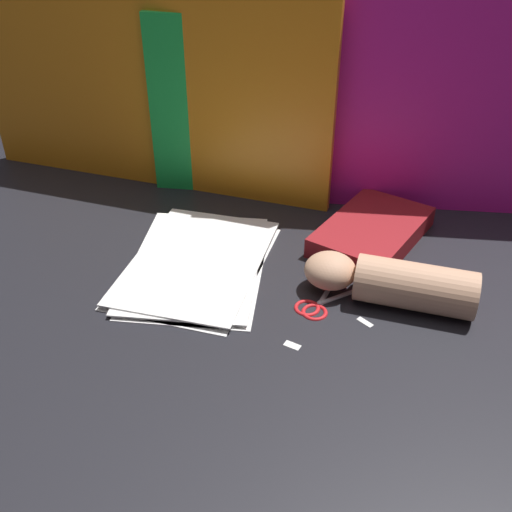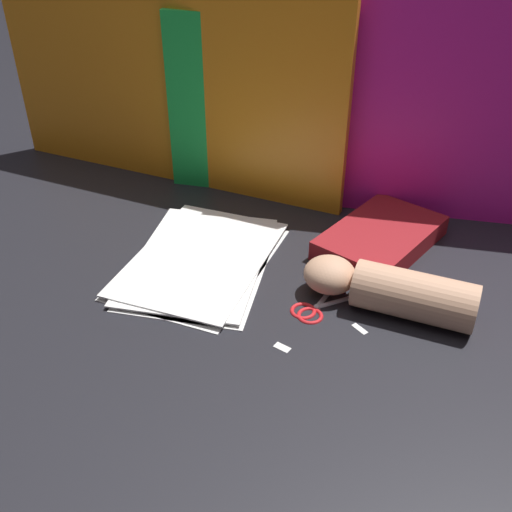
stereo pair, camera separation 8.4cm
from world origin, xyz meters
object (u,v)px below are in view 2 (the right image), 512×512
(book_closed, at_px, (381,238))
(hand_forearm, at_px, (391,290))
(paper_stack, at_px, (201,260))
(scissors, at_px, (320,304))

(book_closed, height_order, hand_forearm, hand_forearm)
(book_closed, relative_size, hand_forearm, 1.01)
(paper_stack, relative_size, hand_forearm, 1.23)
(paper_stack, bearing_deg, book_closed, 26.25)
(paper_stack, height_order, hand_forearm, hand_forearm)
(book_closed, distance_m, hand_forearm, 0.20)
(paper_stack, xyz_separation_m, book_closed, (0.32, 0.16, 0.01))
(paper_stack, xyz_separation_m, hand_forearm, (0.36, -0.04, 0.03))
(book_closed, height_order, scissors, book_closed)
(book_closed, distance_m, scissors, 0.23)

